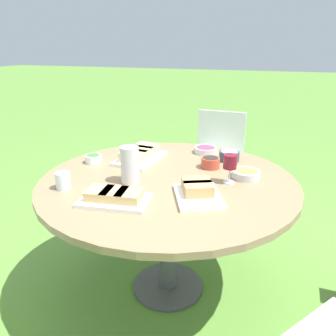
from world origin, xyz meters
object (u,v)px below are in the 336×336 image
object	(u,v)px
dining_table	(168,192)
chair_near_right	(217,153)
wine_glass	(230,163)
water_pitcher	(130,165)

from	to	relation	value
dining_table	chair_near_right	distance (m)	1.26
wine_glass	dining_table	bearing A→B (deg)	8.78
chair_near_right	water_pitcher	xyz separation A→B (m)	(0.19, 1.38, 0.33)
dining_table	wine_glass	bearing A→B (deg)	-171.22
chair_near_right	wine_glass	world-z (taller)	wine_glass
wine_glass	chair_near_right	bearing A→B (deg)	-75.27
dining_table	water_pitcher	distance (m)	0.28
chair_near_right	water_pitcher	bearing A→B (deg)	82.29
chair_near_right	wine_glass	xyz separation A→B (m)	(-0.32, 1.20, 0.34)
dining_table	wine_glass	world-z (taller)	wine_glass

